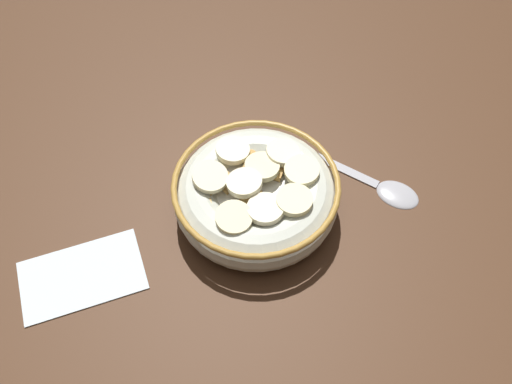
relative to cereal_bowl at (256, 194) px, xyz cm
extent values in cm
cube|color=#472B19|center=(0.00, 0.00, -3.64)|extent=(138.31, 138.31, 2.00)
cylinder|color=beige|center=(0.00, 0.00, -2.34)|extent=(9.17, 9.17, 0.60)
torus|color=beige|center=(0.00, 0.00, -0.32)|extent=(16.67, 16.67, 4.64)
torus|color=#B28438|center=(0.00, 0.00, 1.70)|extent=(16.77, 16.77, 0.60)
cylinder|color=white|center=(0.00, 0.00, 0.56)|extent=(13.89, 13.89, 0.40)
cube|color=#B78947|center=(-2.35, -1.34, 1.27)|extent=(2.39, 2.38, 0.88)
cube|color=tan|center=(-0.28, -2.07, 1.17)|extent=(2.38, 2.40, 0.97)
cube|color=#B78947|center=(2.72, 5.09, 1.19)|extent=(2.06, 2.13, 0.99)
cube|color=#AD7F42|center=(-5.04, -2.93, 1.22)|extent=(1.90, 1.84, 0.94)
cube|color=tan|center=(4.94, -0.85, 1.18)|extent=(2.43, 2.43, 0.90)
cube|color=tan|center=(2.64, -1.22, 1.26)|extent=(2.34, 2.32, 0.92)
cube|color=#B78947|center=(4.17, 3.83, 1.15)|extent=(2.37, 2.35, 0.92)
cube|color=tan|center=(0.12, 4.33, 1.18)|extent=(2.29, 2.31, 0.87)
cube|color=tan|center=(5.53, 1.17, 1.21)|extent=(1.77, 1.84, 0.93)
cube|color=#B78947|center=(0.74, 0.79, 1.06)|extent=(2.40, 2.40, 0.83)
cube|color=tan|center=(-4.92, 3.53, 1.21)|extent=(2.36, 2.37, 0.88)
cube|color=#AD7F42|center=(0.24, -4.47, 1.20)|extent=(2.34, 2.30, 0.98)
cube|color=#AD7F42|center=(-5.74, 0.31, 1.05)|extent=(2.14, 2.08, 1.00)
cube|color=tan|center=(3.87, -2.85, 1.20)|extent=(2.38, 2.38, 0.82)
cylinder|color=#F9EFC6|center=(0.03, 3.31, 2.13)|extent=(4.94, 4.96, 0.86)
cylinder|color=#F9EFC6|center=(1.17, 0.08, 2.37)|extent=(3.96, 3.99, 1.19)
cylinder|color=#F9EFC6|center=(1.20, -4.65, 1.89)|extent=(4.35, 4.31, 1.04)
cylinder|color=beige|center=(-4.71, -0.10, 2.27)|extent=(4.25, 4.23, 1.03)
cylinder|color=#F9EFC6|center=(-3.65, -2.85, 2.03)|extent=(5.00, 4.99, 1.32)
cylinder|color=#F4EABC|center=(4.23, -1.58, 2.38)|extent=(4.31, 4.29, 1.47)
cylinder|color=beige|center=(-1.08, -1.65, 2.06)|extent=(4.84, 4.83, 0.95)
cylinder|color=beige|center=(3.12, 3.47, 2.14)|extent=(5.00, 5.02, 1.22)
cylinder|color=beige|center=(-2.90, 3.20, 2.33)|extent=(4.99, 4.99, 0.76)
ellipsoid|color=#A5A5AD|center=(-14.97, 2.37, -2.24)|extent=(5.62, 5.69, 0.80)
cube|color=#A5A5AD|center=(-10.35, -2.65, -2.46)|extent=(6.84, 7.30, 0.36)
cube|color=silver|center=(18.30, 3.05, -2.49)|extent=(12.17, 7.85, 0.30)
camera|label=1|loc=(8.68, 31.29, 46.69)|focal=39.62mm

